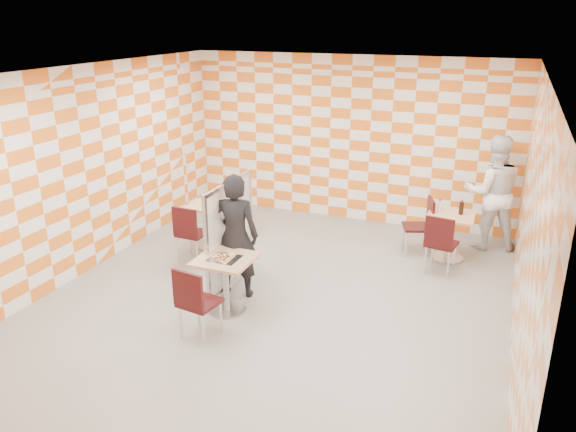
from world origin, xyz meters
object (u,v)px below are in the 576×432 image
object	(u,v)px
partition	(230,234)
man_white	(493,193)
sport_bottle	(440,206)
chair_empty_far	(235,204)
chair_second_side	(423,222)
man_dark	(235,236)
second_table	(450,229)
soda_bottle	(461,208)
chair_second_front	(440,240)
empty_table	(212,218)
chair_empty_near	(189,230)
chair_main_front	(194,299)
main_table	(226,275)

from	to	relation	value
partition	man_white	distance (m)	4.35
partition	sport_bottle	distance (m)	3.35
chair_empty_far	partition	xyz separation A→B (m)	(0.85, -1.82, 0.25)
chair_second_side	man_dark	distance (m)	3.20
second_table	chair_second_side	xyz separation A→B (m)	(-0.42, 0.07, 0.04)
man_dark	soda_bottle	distance (m)	3.57
chair_second_front	sport_bottle	bearing A→B (deg)	100.17
empty_table	soda_bottle	size ratio (longest dim) A/B	3.26
second_table	empty_table	world-z (taller)	same
empty_table	man_white	bearing A→B (deg)	21.75
partition	sport_bottle	size ratio (longest dim) A/B	7.75
chair_second_side	chair_empty_near	distance (m)	3.68
second_table	chair_empty_far	bearing A→B (deg)	-175.75
second_table	partition	world-z (taller)	partition
chair_main_front	partition	xyz separation A→B (m)	(-0.26, 1.42, 0.25)
chair_empty_near	sport_bottle	size ratio (longest dim) A/B	4.62
chair_empty_near	chair_second_front	bearing A→B (deg)	15.23
chair_main_front	chair_second_side	world-z (taller)	same
empty_table	chair_second_side	xyz separation A→B (m)	(3.25, 1.00, 0.04)
chair_empty_near	soda_bottle	distance (m)	4.19
sport_bottle	partition	bearing A→B (deg)	-139.59
empty_table	soda_bottle	distance (m)	3.95
second_table	man_dark	size ratio (longest dim) A/B	0.43
chair_empty_far	chair_second_side	bearing A→B (deg)	6.03
chair_empty_far	partition	world-z (taller)	partition
soda_bottle	man_dark	bearing A→B (deg)	-139.09
sport_bottle	soda_bottle	size ratio (longest dim) A/B	0.87
main_table	chair_empty_far	distance (m)	2.72
main_table	chair_second_front	bearing A→B (deg)	41.49
empty_table	chair_main_front	distance (m)	2.83
chair_second_front	chair_second_side	xyz separation A→B (m)	(-0.36, 0.69, 0.00)
second_table	chair_main_front	bearing A→B (deg)	-125.39
chair_second_front	chair_empty_near	size ratio (longest dim) A/B	1.00
main_table	chair_second_side	size ratio (longest dim) A/B	0.81
chair_empty_near	man_dark	distance (m)	1.37
man_white	soda_bottle	xyz separation A→B (m)	(-0.41, -0.70, -0.09)
soda_bottle	chair_empty_far	bearing A→B (deg)	-175.22
main_table	chair_second_side	distance (m)	3.49
chair_empty_near	partition	bearing A→B (deg)	-26.60
man_white	chair_empty_near	bearing A→B (deg)	14.77
second_table	sport_bottle	bearing A→B (deg)	156.30
chair_second_side	chair_empty_far	xyz separation A→B (m)	(-3.17, -0.33, 0.00)
chair_empty_far	man_dark	distance (m)	2.30
chair_second_side	chair_empty_near	bearing A→B (deg)	-152.86
chair_second_front	chair_empty_near	bearing A→B (deg)	-164.77
man_white	soda_bottle	bearing A→B (deg)	45.38
empty_table	second_table	bearing A→B (deg)	14.32
chair_second_side	sport_bottle	xyz separation A→B (m)	(0.23, 0.02, 0.29)
main_table	chair_main_front	world-z (taller)	chair_main_front
second_table	chair_second_front	world-z (taller)	chair_second_front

